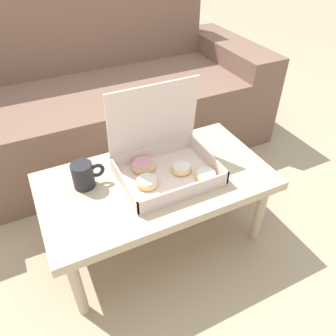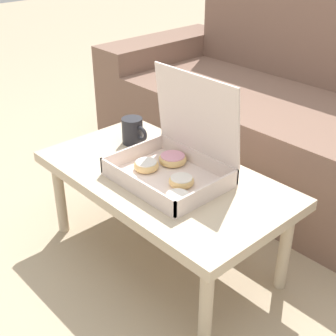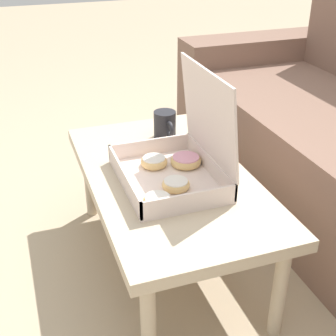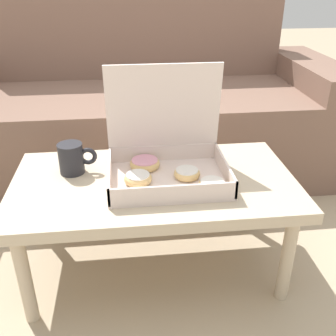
{
  "view_description": "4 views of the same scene",
  "coord_description": "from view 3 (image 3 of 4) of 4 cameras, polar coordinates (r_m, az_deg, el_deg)",
  "views": [
    {
      "loc": [
        -0.42,
        -1.04,
        1.28
      ],
      "look_at": [
        0.05,
        -0.09,
        0.44
      ],
      "focal_mm": 35.0,
      "sensor_mm": 36.0,
      "label": 1
    },
    {
      "loc": [
        1.12,
        -1.08,
        1.24
      ],
      "look_at": [
        0.05,
        -0.09,
        0.44
      ],
      "focal_mm": 50.0,
      "sensor_mm": 36.0,
      "label": 2
    },
    {
      "loc": [
        1.31,
        -0.53,
        1.17
      ],
      "look_at": [
        0.05,
        -0.09,
        0.44
      ],
      "focal_mm": 50.0,
      "sensor_mm": 36.0,
      "label": 3
    },
    {
      "loc": [
        -0.09,
        -1.25,
        1.04
      ],
      "look_at": [
        0.05,
        -0.09,
        0.44
      ],
      "focal_mm": 42.0,
      "sensor_mm": 36.0,
      "label": 4
    }
  ],
  "objects": [
    {
      "name": "ground_plane",
      "position": [
        1.83,
        2.26,
        -10.9
      ],
      "size": [
        12.0,
        12.0,
        0.0
      ],
      "primitive_type": "plane",
      "color": "tan"
    },
    {
      "name": "coffee_table",
      "position": [
        1.61,
        0.01,
        -2.03
      ],
      "size": [
        0.97,
        0.53,
        0.39
      ],
      "color": "#C6B293",
      "rests_on": "ground_plane"
    },
    {
      "name": "pastry_box",
      "position": [
        1.53,
        1.22,
        0.87
      ],
      "size": [
        0.4,
        0.31,
        0.37
      ],
      "color": "silver",
      "rests_on": "coffee_table"
    },
    {
      "name": "coffee_mug",
      "position": [
        1.83,
        -0.35,
        5.24
      ],
      "size": [
        0.13,
        0.09,
        0.11
      ],
      "color": "#232328",
      "rests_on": "coffee_table"
    }
  ]
}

